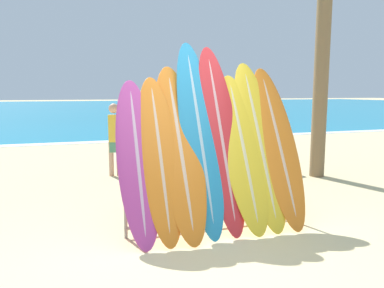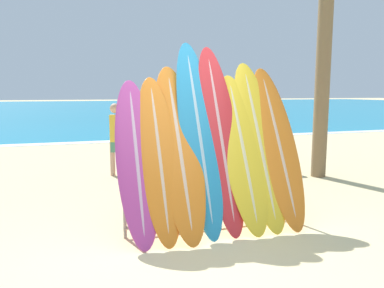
% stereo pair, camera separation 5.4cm
% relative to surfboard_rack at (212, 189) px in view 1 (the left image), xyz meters
% --- Properties ---
extents(ground_plane, '(160.00, 160.00, 0.00)m').
position_rel_surfboard_rack_xyz_m(ground_plane, '(-0.36, -0.58, -0.52)').
color(ground_plane, beige).
extents(ocean_water, '(120.00, 60.00, 0.01)m').
position_rel_surfboard_rack_xyz_m(ocean_water, '(-0.36, 38.19, -0.52)').
color(ocean_water, teal).
rests_on(ocean_water, ground_plane).
extents(surfboard_rack, '(2.24, 0.04, 0.96)m').
position_rel_surfboard_rack_xyz_m(surfboard_rack, '(0.00, 0.00, 0.00)').
color(surfboard_rack, gray).
rests_on(surfboard_rack, ground_plane).
extents(surfboard_slot_0, '(0.48, 1.01, 1.90)m').
position_rel_surfboard_rack_xyz_m(surfboard_slot_0, '(-0.95, -0.03, 0.43)').
color(surfboard_slot_0, '#B23D8E').
rests_on(surfboard_slot_0, ground_plane).
extents(surfboard_slot_1, '(0.48, 1.07, 1.95)m').
position_rel_surfboard_rack_xyz_m(surfboard_slot_1, '(-0.68, -0.02, 0.46)').
color(surfboard_slot_1, orange).
rests_on(surfboard_slot_1, ground_plane).
extents(surfboard_slot_2, '(0.56, 1.25, 2.10)m').
position_rel_surfboard_rack_xyz_m(surfboard_slot_2, '(-0.41, 0.02, 0.53)').
color(surfboard_slot_2, orange).
rests_on(surfboard_slot_2, ground_plane).
extents(surfboard_slot_3, '(0.49, 1.21, 2.42)m').
position_rel_surfboard_rack_xyz_m(surfboard_slot_3, '(-0.13, 0.10, 0.69)').
color(surfboard_slot_3, teal).
rests_on(surfboard_slot_3, ground_plane).
extents(surfboard_slot_4, '(0.49, 1.14, 2.37)m').
position_rel_surfboard_rack_xyz_m(surfboard_slot_4, '(0.15, 0.08, 0.67)').
color(surfboard_slot_4, red).
rests_on(surfboard_slot_4, ground_plane).
extents(surfboard_slot_5, '(0.55, 1.08, 1.98)m').
position_rel_surfboard_rack_xyz_m(surfboard_slot_5, '(0.42, -0.01, 0.47)').
color(surfboard_slot_5, yellow).
rests_on(surfboard_slot_5, ground_plane).
extents(surfboard_slot_6, '(0.56, 1.14, 2.16)m').
position_rel_surfboard_rack_xyz_m(surfboard_slot_6, '(0.68, 0.04, 0.56)').
color(surfboard_slot_6, yellow).
rests_on(surfboard_slot_6, ground_plane).
extents(surfboard_slot_7, '(0.54, 1.17, 2.10)m').
position_rel_surfboard_rack_xyz_m(surfboard_slot_7, '(0.95, 0.02, 0.53)').
color(surfboard_slot_7, orange).
rests_on(surfboard_slot_7, ground_plane).
extents(person_near_water, '(0.25, 0.20, 1.51)m').
position_rel_surfboard_rack_xyz_m(person_near_water, '(-0.81, 3.45, 0.30)').
color(person_near_water, tan).
rests_on(person_near_water, ground_plane).
extents(person_mid_beach, '(0.27, 0.31, 1.81)m').
position_rel_surfboard_rack_xyz_m(person_mid_beach, '(2.40, 3.54, 0.47)').
color(person_mid_beach, '#846047').
rests_on(person_mid_beach, ground_plane).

